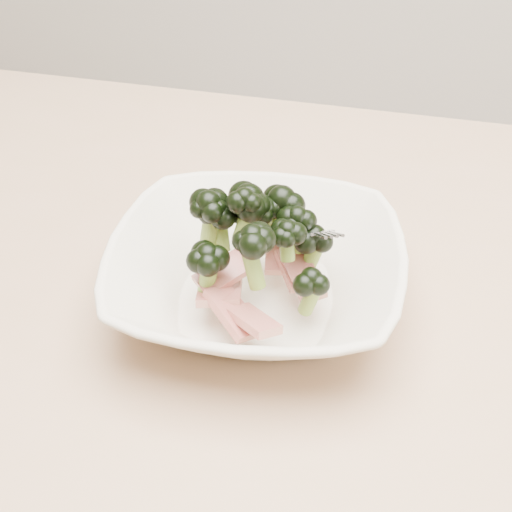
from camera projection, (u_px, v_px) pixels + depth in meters
The scene contains 2 objects.
dining_table at pixel (348, 389), 0.67m from camera, with size 1.20×0.80×0.75m.
broccoli_dish at pixel (256, 268), 0.60m from camera, with size 0.28×0.28×0.11m.
Camera 1 is at (0.03, -0.47, 1.15)m, focal length 50.00 mm.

